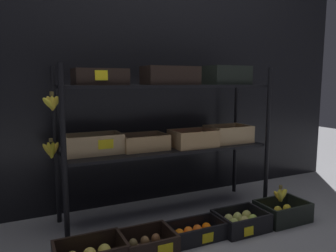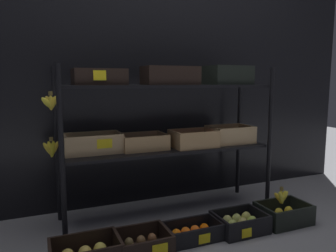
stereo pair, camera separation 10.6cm
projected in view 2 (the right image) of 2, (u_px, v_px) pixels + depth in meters
ground_plane at (168, 214)px, 2.40m from camera, size 10.00×10.00×0.00m
storefront_wall at (149, 76)px, 2.63m from camera, size 3.89×0.12×2.04m
display_rack at (166, 118)px, 2.30m from camera, size 1.61×0.43×1.09m
crate_ground_kiwi at (143, 244)px, 1.86m from camera, size 0.30×0.25×0.12m
crate_ground_tangerine at (193, 233)px, 2.01m from camera, size 0.36×0.21×0.11m
crate_ground_pear at (240, 223)px, 2.12m from camera, size 0.33×0.25×0.12m
crate_ground_lemon at (283, 215)px, 2.25m from camera, size 0.34×0.24×0.14m
banana_bunch_loose at (281, 197)px, 2.22m from camera, size 0.13×0.04×0.12m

